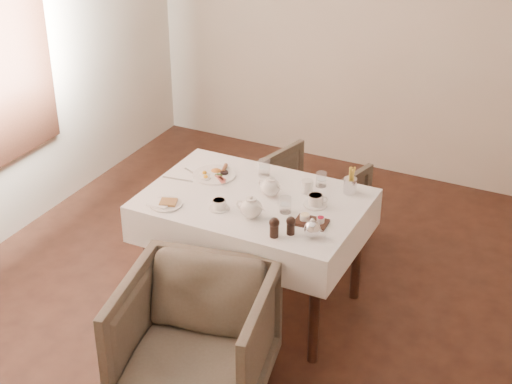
{
  "coord_description": "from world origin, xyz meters",
  "views": [
    {
      "loc": [
        1.48,
        -3.25,
        2.97
      ],
      "look_at": [
        -0.29,
        0.3,
        0.82
      ],
      "focal_mm": 55.0,
      "sensor_mm": 36.0,
      "label": 1
    }
  ],
  "objects": [
    {
      "name": "table",
      "position": [
        -0.32,
        0.34,
        0.64
      ],
      "size": [
        1.28,
        0.88,
        0.75
      ],
      "color": "black",
      "rests_on": "ground"
    },
    {
      "name": "armchair_near",
      "position": [
        -0.24,
        -0.51,
        0.35
      ],
      "size": [
        0.89,
        0.91,
        0.7
      ],
      "primitive_type": "imported",
      "rotation": [
        0.0,
        0.0,
        0.2
      ],
      "color": "brown",
      "rests_on": "ground"
    },
    {
      "name": "armchair_far",
      "position": [
        -0.33,
        1.19,
        0.3
      ],
      "size": [
        0.79,
        0.8,
        0.6
      ],
      "primitive_type": "imported",
      "rotation": [
        0.0,
        0.0,
        2.89
      ],
      "color": "brown",
      "rests_on": "ground"
    },
    {
      "name": "breakfast_plate",
      "position": [
        -0.67,
        0.49,
        0.76
      ],
      "size": [
        0.27,
        0.27,
        0.03
      ],
      "rotation": [
        0.0,
        0.0,
        -0.13
      ],
      "color": "white",
      "rests_on": "table"
    },
    {
      "name": "side_plate",
      "position": [
        -0.74,
        0.03,
        0.76
      ],
      "size": [
        0.19,
        0.19,
        0.02
      ],
      "rotation": [
        0.0,
        0.0,
        0.15
      ],
      "color": "white",
      "rests_on": "table"
    },
    {
      "name": "teapot_centre",
      "position": [
        -0.25,
        0.41,
        0.82
      ],
      "size": [
        0.18,
        0.15,
        0.13
      ],
      "primitive_type": null,
      "rotation": [
        0.0,
        0.0,
        -0.14
      ],
      "color": "white",
      "rests_on": "table"
    },
    {
      "name": "teapot_front",
      "position": [
        -0.23,
        0.13,
        0.82
      ],
      "size": [
        0.17,
        0.13,
        0.14
      ],
      "primitive_type": null,
      "rotation": [
        0.0,
        0.0,
        0.0
      ],
      "color": "white",
      "rests_on": "table"
    },
    {
      "name": "creamer",
      "position": [
        -0.07,
        0.53,
        0.8
      ],
      "size": [
        0.08,
        0.08,
        0.08
      ],
      "primitive_type": "cylinder",
      "rotation": [
        0.0,
        0.0,
        0.24
      ],
      "color": "white",
      "rests_on": "table"
    },
    {
      "name": "teacup_near",
      "position": [
        -0.44,
        0.14,
        0.78
      ],
      "size": [
        0.12,
        0.12,
        0.06
      ],
      "rotation": [
        0.0,
        0.0,
        -0.16
      ],
      "color": "white",
      "rests_on": "table"
    },
    {
      "name": "teacup_far",
      "position": [
        0.03,
        0.42,
        0.79
      ],
      "size": [
        0.14,
        0.14,
        0.07
      ],
      "rotation": [
        0.0,
        0.0,
        0.33
      ],
      "color": "white",
      "rests_on": "table"
    },
    {
      "name": "glass_left",
      "position": [
        -0.39,
        0.63,
        0.81
      ],
      "size": [
        0.1,
        0.1,
        0.1
      ],
      "primitive_type": "cylinder",
      "rotation": [
        0.0,
        0.0,
        -0.38
      ],
      "color": "silver",
      "rests_on": "table"
    },
    {
      "name": "glass_mid",
      "position": [
        -0.09,
        0.27,
        0.8
      ],
      "size": [
        0.07,
        0.07,
        0.09
      ],
      "primitive_type": "cylinder",
      "rotation": [
        0.0,
        0.0,
        0.03
      ],
      "color": "silver",
      "rests_on": "table"
    },
    {
      "name": "glass_right",
      "position": [
        -0.03,
        0.65,
        0.8
      ],
      "size": [
        0.07,
        0.07,
        0.09
      ],
      "primitive_type": "cylinder",
      "rotation": [
        0.0,
        0.0,
        -0.17
      ],
      "color": "silver",
      "rests_on": "table"
    },
    {
      "name": "condiment_board",
      "position": [
        0.09,
        0.22,
        0.77
      ],
      "size": [
        0.19,
        0.13,
        0.05
      ],
      "rotation": [
        0.0,
        0.0,
        0.07
      ],
      "color": "black",
      "rests_on": "table"
    },
    {
      "name": "pepper_mill_left",
      "position": [
        -0.03,
        0.0,
        0.81
      ],
      "size": [
        0.07,
        0.07,
        0.12
      ],
      "primitive_type": null,
      "rotation": [
        0.0,
        0.0,
        -0.15
      ],
      "color": "black",
      "rests_on": "table"
    },
    {
      "name": "pepper_mill_right",
      "position": [
        0.04,
        0.07,
        0.81
      ],
      "size": [
        0.06,
        0.06,
        0.11
      ],
      "primitive_type": null,
      "rotation": [
        0.0,
        0.0,
        -0.29
      ],
      "color": "black",
      "rests_on": "table"
    },
    {
      "name": "silver_pot",
      "position": [
        0.15,
        0.09,
        0.81
      ],
      "size": [
        0.11,
        0.1,
        0.12
      ],
      "primitive_type": null,
      "rotation": [
        0.0,
        0.0,
        -0.05
      ],
      "color": "white",
      "rests_on": "table"
    },
    {
      "name": "fries_cup",
      "position": [
        0.16,
        0.65,
        0.83
      ],
      "size": [
        0.08,
        0.08,
        0.17
      ],
      "rotation": [
        0.0,
        0.0,
        -0.25
      ],
      "color": "silver",
      "rests_on": "table"
    },
    {
      "name": "cutlery_fork",
      "position": [
        -0.8,
        0.45,
        0.76
      ],
      "size": [
        0.17,
        0.09,
        0.0
      ],
      "primitive_type": "cube",
      "rotation": [
        0.0,
        0.0,
        1.14
      ],
      "color": "silver",
      "rests_on": "table"
    },
    {
      "name": "cutlery_knife",
      "position": [
        -0.84,
        0.34,
        0.76
      ],
      "size": [
        0.2,
        0.04,
        0.0
      ],
      "primitive_type": "cube",
      "rotation": [
        0.0,
        0.0,
        1.7
      ],
      "color": "silver",
      "rests_on": "table"
    }
  ]
}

